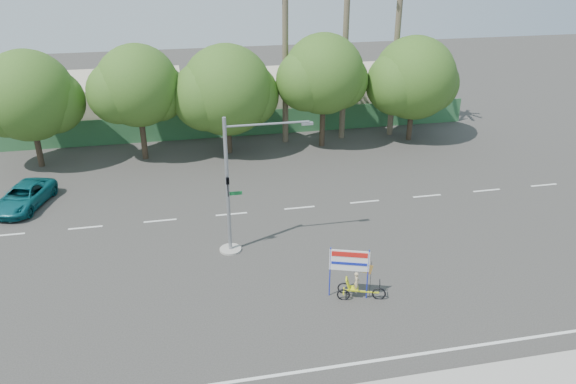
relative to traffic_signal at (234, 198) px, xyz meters
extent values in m
plane|color=#33302D|center=(2.20, -3.98, -2.92)|extent=(120.00, 120.00, 0.00)
cube|color=#336B3D|center=(2.20, 17.52, -1.92)|extent=(38.00, 0.08, 2.00)
cube|color=beige|center=(-7.80, 22.02, -0.92)|extent=(12.00, 8.00, 4.00)
cube|color=beige|center=(10.20, 22.02, -1.12)|extent=(14.00, 8.00, 3.60)
cylinder|color=#473828|center=(-11.80, 14.02, -1.16)|extent=(0.40, 0.40, 3.52)
sphere|color=#2C5318|center=(-11.80, 14.02, 2.04)|extent=(6.00, 6.00, 6.00)
sphere|color=#2C5318|center=(-10.45, 14.32, 1.48)|extent=(4.32, 4.32, 4.32)
sphere|color=#2C5318|center=(-13.15, 13.77, 1.72)|extent=(4.56, 4.56, 4.56)
cylinder|color=#473828|center=(-4.80, 14.02, -1.05)|extent=(0.40, 0.40, 3.74)
sphere|color=#2C5318|center=(-4.80, 14.02, 2.35)|extent=(5.60, 5.60, 5.60)
sphere|color=#2C5318|center=(-3.54, 14.32, 1.76)|extent=(4.03, 4.03, 4.03)
sphere|color=#2C5318|center=(-6.06, 13.77, 2.01)|extent=(4.26, 4.26, 4.26)
cylinder|color=#473828|center=(1.20, 14.02, -1.27)|extent=(0.40, 0.40, 3.30)
sphere|color=#2C5318|center=(1.20, 14.02, 1.73)|extent=(6.40, 6.40, 6.40)
sphere|color=#2C5318|center=(2.64, 14.32, 1.21)|extent=(4.61, 4.61, 4.61)
sphere|color=#2C5318|center=(-0.24, 13.77, 1.43)|extent=(4.86, 4.86, 4.86)
cylinder|color=#473828|center=(8.20, 14.02, -0.98)|extent=(0.40, 0.40, 3.87)
sphere|color=#2C5318|center=(8.20, 14.02, 2.54)|extent=(5.80, 5.80, 5.80)
sphere|color=#2C5318|center=(9.50, 14.32, 1.92)|extent=(4.18, 4.18, 4.18)
sphere|color=#2C5318|center=(6.89, 13.77, 2.19)|extent=(4.41, 4.41, 4.41)
cylinder|color=#473828|center=(15.20, 14.02, -1.20)|extent=(0.40, 0.40, 3.43)
sphere|color=#2C5318|center=(15.20, 14.02, 1.92)|extent=(6.20, 6.20, 6.20)
sphere|color=#2C5318|center=(16.59, 14.32, 1.37)|extent=(4.46, 4.46, 4.46)
sphere|color=#2C5318|center=(13.80, 13.77, 1.61)|extent=(4.71, 4.71, 4.71)
cylinder|color=#70604C|center=(10.20, 15.52, 5.58)|extent=(0.44, 0.44, 17.00)
cylinder|color=#70604C|center=(14.20, 15.52, 4.58)|extent=(0.44, 0.44, 15.00)
cylinder|color=#70604C|center=(5.70, 15.52, 4.08)|extent=(0.44, 0.44, 14.00)
cylinder|color=gray|center=(-0.30, 0.02, -2.87)|extent=(1.10, 1.10, 0.10)
cylinder|color=gray|center=(-0.30, 0.02, 0.58)|extent=(0.18, 0.18, 7.00)
cylinder|color=gray|center=(1.70, 0.02, 3.63)|extent=(4.00, 0.10, 0.10)
cube|color=gray|center=(3.60, 0.02, 3.53)|extent=(0.55, 0.20, 0.12)
imported|color=black|center=(-0.30, -0.20, 0.68)|extent=(0.16, 0.20, 1.00)
cube|color=#14662D|center=(0.05, 0.02, 0.23)|extent=(0.70, 0.04, 0.18)
torus|color=black|center=(5.60, -5.48, -2.65)|extent=(0.60, 0.27, 0.61)
torus|color=black|center=(4.23, -4.73, -2.67)|extent=(0.56, 0.25, 0.57)
torus|color=black|center=(4.06, -5.21, -2.67)|extent=(0.56, 0.25, 0.57)
cube|color=#CBD212|center=(4.87, -5.22, -2.59)|extent=(1.47, 0.56, 0.05)
cube|color=#CBD212|center=(4.15, -4.97, -2.65)|extent=(0.23, 0.53, 0.05)
cube|color=#CBD212|center=(4.53, -5.10, -2.47)|extent=(0.55, 0.51, 0.05)
cube|color=#CBD212|center=(4.30, -5.02, -2.21)|extent=(0.32, 0.43, 0.49)
cylinder|color=black|center=(5.60, -5.48, -2.29)|extent=(0.03, 0.03, 0.50)
cube|color=black|center=(5.60, -5.48, -2.04)|extent=(0.17, 0.40, 0.04)
imported|color=#CCB284|center=(4.66, -5.15, -2.12)|extent=(0.34, 0.41, 0.98)
cylinder|color=#1929C2|center=(3.55, -4.76, -1.70)|extent=(0.06, 0.06, 2.44)
cylinder|color=#1929C2|center=(5.09, -5.30, -1.70)|extent=(0.06, 0.06, 2.44)
cube|color=white|center=(4.32, -5.03, -1.06)|extent=(1.64, 0.61, 1.00)
cube|color=red|center=(4.31, -5.06, -0.75)|extent=(1.46, 0.52, 0.24)
cube|color=#1929C2|center=(4.31, -5.06, -1.20)|extent=(1.46, 0.52, 0.13)
cylinder|color=black|center=(5.21, -5.34, -1.97)|extent=(0.02, 0.02, 1.90)
cube|color=red|center=(4.92, -5.24, -1.38)|extent=(0.76, 0.28, 0.59)
imported|color=#0D5860|center=(-11.54, 7.43, -2.26)|extent=(3.41, 5.13, 1.31)
camera|label=1|loc=(-2.45, -24.64, 11.68)|focal=35.00mm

